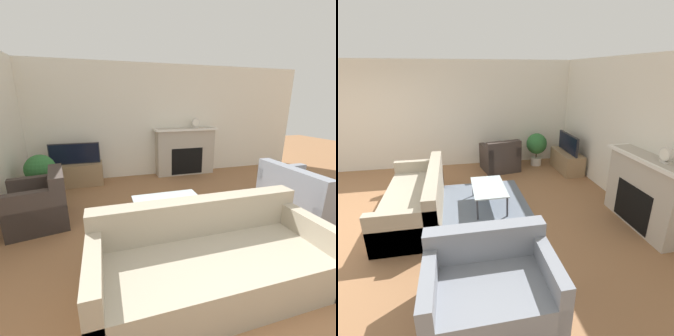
% 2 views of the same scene
% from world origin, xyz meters
% --- Properties ---
extents(wall_back, '(8.46, 0.06, 2.70)m').
position_xyz_m(wall_back, '(0.00, 5.06, 1.35)').
color(wall_back, silver).
rests_on(wall_back, ground_plane).
extents(area_rug, '(2.22, 1.80, 0.00)m').
position_xyz_m(area_rug, '(-0.23, 2.33, 0.00)').
color(area_rug, slate).
rests_on(area_rug, ground_plane).
extents(fireplace, '(1.62, 0.41, 1.19)m').
position_xyz_m(fireplace, '(0.92, 4.85, 0.62)').
color(fireplace, '#B2A899').
rests_on(fireplace, ground_plane).
extents(tv_stand, '(1.12, 0.48, 0.50)m').
position_xyz_m(tv_stand, '(-1.71, 4.71, 0.25)').
color(tv_stand, '#997A56').
rests_on(tv_stand, ground_plane).
extents(tv, '(1.05, 0.06, 0.46)m').
position_xyz_m(tv, '(-1.71, 4.71, 0.73)').
color(tv, '#232328').
rests_on(tv, tv_stand).
extents(couch_sectional, '(2.32, 0.97, 0.82)m').
position_xyz_m(couch_sectional, '(-0.16, 1.19, 0.28)').
color(couch_sectional, '#9E937F').
rests_on(couch_sectional, ground_plane).
extents(couch_loveseat, '(0.99, 1.35, 0.82)m').
position_xyz_m(couch_loveseat, '(2.08, 2.19, 0.29)').
color(couch_loveseat, gray).
rests_on(couch_loveseat, ground_plane).
extents(armchair_by_window, '(0.94, 0.99, 0.82)m').
position_xyz_m(armchair_by_window, '(-2.08, 3.04, 0.30)').
color(armchair_by_window, '#3D332D').
rests_on(armchair_by_window, ground_plane).
extents(coffee_table, '(1.02, 0.60, 0.40)m').
position_xyz_m(coffee_table, '(-0.23, 2.48, 0.36)').
color(coffee_table, '#333338').
rests_on(coffee_table, ground_plane).
extents(potted_plant, '(0.55, 0.55, 0.88)m').
position_xyz_m(potted_plant, '(-2.27, 4.06, 0.55)').
color(potted_plant, beige).
rests_on(potted_plant, ground_plane).
extents(mantel_clock, '(0.20, 0.07, 0.23)m').
position_xyz_m(mantel_clock, '(1.20, 4.85, 1.31)').
color(mantel_clock, beige).
rests_on(mantel_clock, fireplace).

